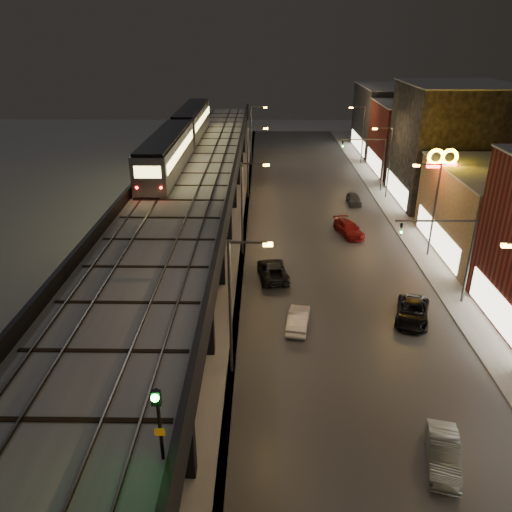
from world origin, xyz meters
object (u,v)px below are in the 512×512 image
object	(u,v)px
car_near_white	(298,320)
car_onc_red	(354,199)
car_onc_silver	(443,454)
car_onc_white	(349,229)
subway_train	(181,134)
car_onc_dark	(412,312)
rail_signal	(158,412)
car_mid_silver	(273,271)

from	to	relation	value
car_near_white	car_onc_red	xyz separation A→B (m)	(8.68, 28.32, -0.01)
car_onc_silver	car_onc_white	bearing A→B (deg)	104.16
subway_train	car_onc_dark	world-z (taller)	subway_train
rail_signal	car_onc_red	world-z (taller)	rail_signal
car_near_white	car_onc_dark	xyz separation A→B (m)	(8.52, 1.11, 0.02)
rail_signal	car_mid_silver	world-z (taller)	rail_signal
subway_train	car_near_white	size ratio (longest dim) A/B	9.30
rail_signal	car_onc_silver	size ratio (longest dim) A/B	0.70
car_onc_silver	car_onc_white	world-z (taller)	car_onc_white
subway_train	car_onc_red	world-z (taller)	subway_train
subway_train	car_mid_silver	bearing A→B (deg)	-62.96
subway_train	rail_signal	bearing A→B (deg)	-82.30
car_onc_silver	car_onc_red	bearing A→B (deg)	101.08
rail_signal	car_onc_silver	xyz separation A→B (m)	(12.25, 6.13, -8.02)
car_onc_silver	car_onc_white	distance (m)	30.44
car_mid_silver	car_onc_silver	xyz separation A→B (m)	(8.02, -20.40, -0.01)
car_mid_silver	car_onc_red	distance (m)	22.86
rail_signal	car_onc_red	bearing A→B (deg)	72.73
car_near_white	car_onc_white	bearing A→B (deg)	-100.69
car_near_white	car_onc_silver	bearing A→B (deg)	125.99
car_near_white	car_onc_dark	size ratio (longest dim) A/B	0.81
car_near_white	car_onc_red	bearing A→B (deg)	-98.01
car_onc_red	car_near_white	bearing A→B (deg)	-107.38
car_near_white	car_onc_dark	distance (m)	8.59
car_onc_white	rail_signal	bearing A→B (deg)	-124.16
car_near_white	car_onc_white	distance (m)	19.10
rail_signal	car_mid_silver	size ratio (longest dim) A/B	0.58
rail_signal	car_near_white	world-z (taller)	rail_signal
subway_train	car_onc_silver	world-z (taller)	subway_train
car_near_white	car_onc_silver	world-z (taller)	car_onc_silver
rail_signal	car_onc_white	world-z (taller)	rail_signal
car_onc_red	car_onc_white	bearing A→B (deg)	-102.54
car_near_white	car_mid_silver	world-z (taller)	car_mid_silver
subway_train	car_near_white	world-z (taller)	subway_train
subway_train	car_onc_red	bearing A→B (deg)	-1.15
subway_train	car_onc_white	distance (m)	22.96
car_onc_dark	car_onc_red	size ratio (longest dim) A/B	1.29
car_mid_silver	car_onc_silver	distance (m)	21.92
car_onc_silver	car_onc_red	distance (m)	40.84
car_mid_silver	car_onc_dark	distance (m)	12.28
car_near_white	car_onc_silver	xyz separation A→B (m)	(6.34, -12.45, 0.02)
rail_signal	car_onc_silver	world-z (taller)	rail_signal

